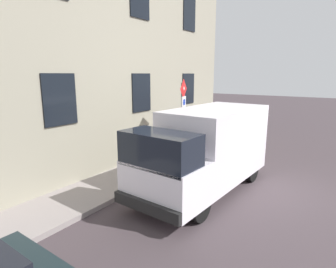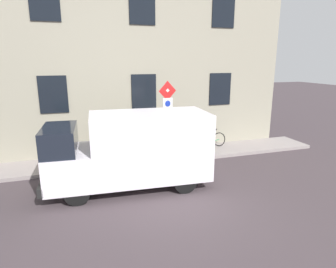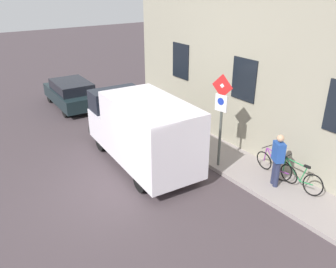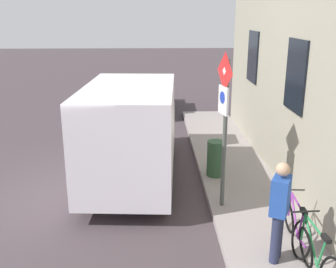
{
  "view_description": "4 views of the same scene",
  "coord_description": "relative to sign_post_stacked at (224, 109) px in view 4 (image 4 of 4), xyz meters",
  "views": [
    {
      "loc": [
        -2.23,
        8.76,
        3.55
      ],
      "look_at": [
        3.17,
        0.71,
        1.47
      ],
      "focal_mm": 30.04,
      "sensor_mm": 36.0,
      "label": 1
    },
    {
      "loc": [
        -7.65,
        2.94,
        4.16
      ],
      "look_at": [
        2.94,
        -0.48,
        1.33
      ],
      "focal_mm": 31.09,
      "sensor_mm": 36.0,
      "label": 2
    },
    {
      "loc": [
        -4.15,
        -8.25,
        6.06
      ],
      "look_at": [
        2.2,
        0.83,
        1.1
      ],
      "focal_mm": 37.02,
      "sensor_mm": 36.0,
      "label": 3
    },
    {
      "loc": [
        1.94,
        -8.19,
        4.08
      ],
      "look_at": [
        2.28,
        1.23,
        1.19
      ],
      "focal_mm": 42.39,
      "sensor_mm": 36.0,
      "label": 4
    }
  ],
  "objects": [
    {
      "name": "parked_hatchback",
      "position": [
        -1.77,
        9.11,
        -1.51
      ],
      "size": [
        1.9,
        4.06,
        1.38
      ],
      "rotation": [
        0.0,
        0.0,
        1.53
      ],
      "color": "black",
      "rests_on": "ground_plane"
    },
    {
      "name": "litter_bin",
      "position": [
        0.14,
        1.63,
        -1.65
      ],
      "size": [
        0.44,
        0.44,
        0.9
      ],
      "primitive_type": "cylinder",
      "color": "#2D5133",
      "rests_on": "sidewalk_slab"
    },
    {
      "name": "bicycle_green",
      "position": [
        1.06,
        -2.43,
        -1.73
      ],
      "size": [
        0.46,
        1.72,
        0.89
      ],
      "rotation": [
        0.0,
        0.0,
        1.62
      ],
      "color": "black",
      "rests_on": "sidewalk_slab"
    },
    {
      "name": "bicycle_purple",
      "position": [
        1.06,
        -1.62,
        -1.73
      ],
      "size": [
        0.46,
        1.71,
        0.89
      ],
      "rotation": [
        0.0,
        0.0,
        1.51
      ],
      "color": "black",
      "rests_on": "sidewalk_slab"
    },
    {
      "name": "delivery_van",
      "position": [
        -1.92,
        1.84,
        -0.91
      ],
      "size": [
        2.34,
        5.45,
        2.5
      ],
      "rotation": [
        0.0,
        0.0,
        1.51
      ],
      "color": "white",
      "rests_on": "ground_plane"
    },
    {
      "name": "pedestrian",
      "position": [
        0.6,
        -1.96,
        -1.17
      ],
      "size": [
        0.42,
        0.48,
        1.72
      ],
      "rotation": [
        0.0,
        0.0,
        5.8
      ],
      "color": "#262B47",
      "rests_on": "sidewalk_slab"
    },
    {
      "name": "sidewalk_slab",
      "position": [
        0.7,
        0.57,
        -2.17
      ],
      "size": [
        1.82,
        15.57,
        0.14
      ],
      "primitive_type": "cube",
      "color": "gray",
      "rests_on": "ground_plane"
    },
    {
      "name": "sign_post_stacked",
      "position": [
        0.0,
        0.0,
        0.0
      ],
      "size": [
        0.2,
        0.55,
        3.11
      ],
      "color": "#474C47",
      "rests_on": "sidewalk_slab"
    },
    {
      "name": "ground_plane",
      "position": [
        -3.33,
        0.57,
        -2.24
      ],
      "size": [
        80.0,
        80.0,
        0.0
      ],
      "primitive_type": "plane",
      "color": "#44393D"
    }
  ]
}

